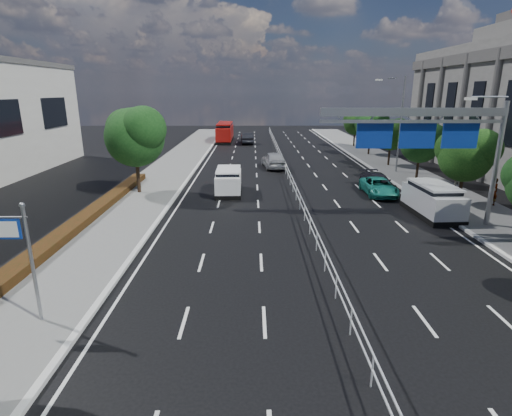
{
  "coord_description": "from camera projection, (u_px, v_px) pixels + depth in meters",
  "views": [
    {
      "loc": [
        -3.2,
        -12.18,
        7.74
      ],
      "look_at": [
        -3.04,
        5.86,
        2.4
      ],
      "focal_mm": 28.0,
      "sensor_mm": 36.0,
      "label": 1
    }
  ],
  "objects": [
    {
      "name": "ground",
      "position": [
        344.0,
        321.0,
        13.91
      ],
      "size": [
        160.0,
        160.0,
        0.0
      ],
      "primitive_type": "plane",
      "color": "black",
      "rests_on": "ground"
    },
    {
      "name": "sidewalk_near",
      "position": [
        13.0,
        321.0,
        13.79
      ],
      "size": [
        5.0,
        140.0,
        0.14
      ],
      "primitive_type": "cube",
      "color": "slate",
      "rests_on": "ground"
    },
    {
      "name": "kerb_near",
      "position": [
        86.0,
        321.0,
        13.81
      ],
      "size": [
        0.25,
        140.0,
        0.15
      ],
      "primitive_type": "cube",
      "color": "silver",
      "rests_on": "ground"
    },
    {
      "name": "median_fence",
      "position": [
        289.0,
        175.0,
        35.33
      ],
      "size": [
        0.05,
        85.0,
        1.02
      ],
      "color": "silver",
      "rests_on": "ground"
    },
    {
      "name": "hedge_near",
      "position": [
        35.0,
        256.0,
        18.48
      ],
      "size": [
        1.0,
        36.0,
        0.44
      ],
      "primitive_type": "cube",
      "color": "black",
      "rests_on": "sidewalk_near"
    },
    {
      "name": "toilet_sign",
      "position": [
        15.0,
        244.0,
        12.97
      ],
      "size": [
        1.62,
        0.18,
        4.34
      ],
      "color": "gray",
      "rests_on": "ground"
    },
    {
      "name": "overhead_gantry",
      "position": [
        432.0,
        130.0,
        22.01
      ],
      "size": [
        10.24,
        0.38,
        7.45
      ],
      "color": "gray",
      "rests_on": "ground"
    },
    {
      "name": "streetlight_far",
      "position": [
        398.0,
        118.0,
        37.45
      ],
      "size": [
        2.78,
        2.4,
        9.0
      ],
      "color": "gray",
      "rests_on": "ground"
    },
    {
      "name": "near_tree_back",
      "position": [
        135.0,
        134.0,
        29.73
      ],
      "size": [
        4.84,
        4.51,
        6.69
      ],
      "color": "black",
      "rests_on": "ground"
    },
    {
      "name": "far_tree_d",
      "position": [
        467.0,
        153.0,
        26.84
      ],
      "size": [
        3.85,
        3.59,
        5.34
      ],
      "color": "black",
      "rests_on": "ground"
    },
    {
      "name": "far_tree_e",
      "position": [
        421.0,
        141.0,
        34.07
      ],
      "size": [
        3.63,
        3.38,
        5.13
      ],
      "color": "black",
      "rests_on": "ground"
    },
    {
      "name": "far_tree_f",
      "position": [
        392.0,
        133.0,
        41.28
      ],
      "size": [
        3.52,
        3.28,
        5.02
      ],
      "color": "black",
      "rests_on": "ground"
    },
    {
      "name": "far_tree_g",
      "position": [
        371.0,
        124.0,
        48.4
      ],
      "size": [
        3.96,
        3.69,
        5.45
      ],
      "color": "black",
      "rests_on": "ground"
    },
    {
      "name": "far_tree_h",
      "position": [
        356.0,
        122.0,
        55.68
      ],
      "size": [
        3.41,
        3.18,
        4.91
      ],
      "color": "black",
      "rests_on": "ground"
    },
    {
      "name": "white_minivan",
      "position": [
        229.0,
        181.0,
        31.04
      ],
      "size": [
        1.99,
        4.48,
        1.94
      ],
      "rotation": [
        0.0,
        0.0,
        0.02
      ],
      "color": "black",
      "rests_on": "ground"
    },
    {
      "name": "red_bus",
      "position": [
        225.0,
        132.0,
        62.54
      ],
      "size": [
        2.31,
        9.6,
        2.87
      ],
      "rotation": [
        0.0,
        0.0,
        0.0
      ],
      "color": "black",
      "rests_on": "ground"
    },
    {
      "name": "near_car_silver",
      "position": [
        274.0,
        160.0,
        41.15
      ],
      "size": [
        2.66,
        5.21,
        1.7
      ],
      "primitive_type": "imported",
      "rotation": [
        0.0,
        0.0,
        3.28
      ],
      "color": "#95979B",
      "rests_on": "ground"
    },
    {
      "name": "near_car_dark",
      "position": [
        247.0,
        138.0,
        59.99
      ],
      "size": [
        1.98,
        4.87,
        1.57
      ],
      "primitive_type": "imported",
      "rotation": [
        0.0,
        0.0,
        3.21
      ],
      "color": "black",
      "rests_on": "ground"
    },
    {
      "name": "silver_minivan",
      "position": [
        433.0,
        200.0,
        25.44
      ],
      "size": [
        2.31,
        5.06,
        2.07
      ],
      "rotation": [
        0.0,
        0.0,
        0.04
      ],
      "color": "black",
      "rests_on": "ground"
    },
    {
      "name": "parked_car_teal",
      "position": [
        379.0,
        187.0,
        30.58
      ],
      "size": [
        2.14,
        4.59,
        1.27
      ],
      "primitive_type": "imported",
      "rotation": [
        0.0,
        0.0,
        -0.01
      ],
      "color": "#1B7A6B",
      "rests_on": "ground"
    },
    {
      "name": "parked_car_dark",
      "position": [
        377.0,
        182.0,
        32.0
      ],
      "size": [
        2.21,
        4.73,
        1.34
      ],
      "primitive_type": "imported",
      "rotation": [
        0.0,
        0.0,
        0.08
      ],
      "color": "black",
      "rests_on": "ground"
    },
    {
      "name": "pedestrian_a",
      "position": [
        493.0,
        192.0,
        27.13
      ],
      "size": [
        0.76,
        0.56,
        1.93
      ],
      "primitive_type": "imported",
      "rotation": [
        0.0,
        0.0,
        3.28
      ],
      "color": "gray",
      "rests_on": "sidewalk_far"
    },
    {
      "name": "pedestrian_b",
      "position": [
        457.0,
        178.0,
        31.82
      ],
      "size": [
        1.07,
        1.01,
        1.76
      ],
      "primitive_type": "imported",
      "rotation": [
        0.0,
        0.0,
        2.61
      ],
      "color": "gray",
      "rests_on": "sidewalk_far"
    }
  ]
}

